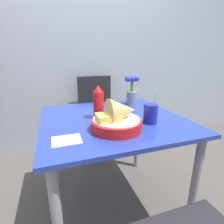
{
  "coord_description": "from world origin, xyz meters",
  "views": [
    {
      "loc": [
        -0.36,
        -1.06,
        1.11
      ],
      "look_at": [
        -0.02,
        -0.06,
        0.78
      ],
      "focal_mm": 28.0,
      "sensor_mm": 36.0,
      "label": 1
    }
  ],
  "objects_px": {
    "chair_far_window": "(97,108)",
    "food_basket": "(118,119)",
    "drink_cup": "(150,114)",
    "flower_vase": "(132,91)",
    "ketchup_bottle": "(99,102)"
  },
  "relations": [
    {
      "from": "food_basket",
      "to": "chair_far_window",
      "type": "bearing_deg",
      "value": 82.56
    },
    {
      "from": "drink_cup",
      "to": "food_basket",
      "type": "bearing_deg",
      "value": -172.42
    },
    {
      "from": "chair_far_window",
      "to": "ketchup_bottle",
      "type": "height_order",
      "value": "ketchup_bottle"
    },
    {
      "from": "ketchup_bottle",
      "to": "food_basket",
      "type": "bearing_deg",
      "value": -76.17
    },
    {
      "from": "chair_far_window",
      "to": "drink_cup",
      "type": "distance_m",
      "value": 1.09
    },
    {
      "from": "food_basket",
      "to": "drink_cup",
      "type": "bearing_deg",
      "value": 7.58
    },
    {
      "from": "chair_far_window",
      "to": "food_basket",
      "type": "relative_size",
      "value": 3.14
    },
    {
      "from": "chair_far_window",
      "to": "food_basket",
      "type": "xyz_separation_m",
      "value": [
        -0.14,
        -1.09,
        0.25
      ]
    },
    {
      "from": "ketchup_bottle",
      "to": "chair_far_window",
      "type": "bearing_deg",
      "value": 77.18
    },
    {
      "from": "chair_far_window",
      "to": "ketchup_bottle",
      "type": "relative_size",
      "value": 4.06
    },
    {
      "from": "ketchup_bottle",
      "to": "drink_cup",
      "type": "height_order",
      "value": "ketchup_bottle"
    },
    {
      "from": "food_basket",
      "to": "ketchup_bottle",
      "type": "relative_size",
      "value": 1.29
    },
    {
      "from": "food_basket",
      "to": "drink_cup",
      "type": "distance_m",
      "value": 0.22
    },
    {
      "from": "chair_far_window",
      "to": "flower_vase",
      "type": "bearing_deg",
      "value": -74.97
    },
    {
      "from": "food_basket",
      "to": "flower_vase",
      "type": "relative_size",
      "value": 1.15
    }
  ]
}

